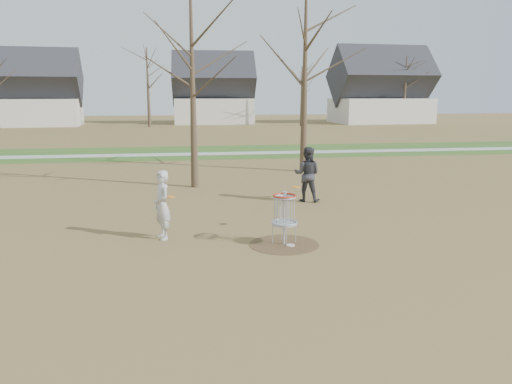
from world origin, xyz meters
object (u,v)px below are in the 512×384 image
at_px(player_throwing, 307,174).
at_px(disc_grounded, 291,245).
at_px(disc_golf_basket, 284,210).
at_px(player_standing, 162,205).

bearing_deg(player_throwing, disc_grounded, 93.49).
bearing_deg(disc_golf_basket, player_standing, 162.10).
bearing_deg(disc_grounded, player_throwing, 71.33).
bearing_deg(player_throwing, player_standing, 61.26).
relative_size(player_standing, disc_golf_basket, 1.36).
relative_size(disc_grounded, disc_golf_basket, 0.16).
distance_m(disc_grounded, disc_golf_basket, 0.92).
bearing_deg(player_standing, disc_golf_basket, 51.98).
relative_size(player_throwing, disc_grounded, 8.93).
distance_m(player_standing, player_throwing, 6.43).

